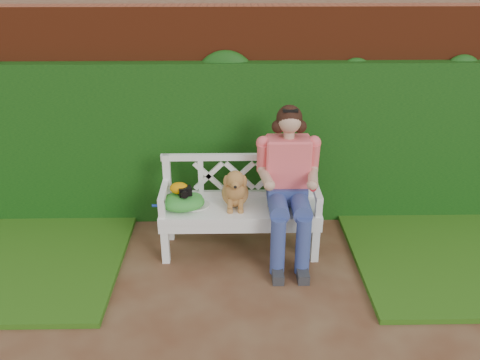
{
  "coord_description": "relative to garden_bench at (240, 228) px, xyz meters",
  "views": [
    {
      "loc": [
        -0.06,
        -3.23,
        2.73
      ],
      "look_at": [
        0.02,
        1.03,
        0.75
      ],
      "focal_mm": 38.0,
      "sensor_mm": 36.0,
      "label": 1
    }
  ],
  "objects": [
    {
      "name": "brick_wall",
      "position": [
        -0.02,
        0.87,
        0.86
      ],
      "size": [
        10.0,
        0.3,
        2.2
      ],
      "primitive_type": "cube",
      "color": "maroon",
      "rests_on": "ground"
    },
    {
      "name": "dog",
      "position": [
        -0.05,
        -0.01,
        0.45
      ],
      "size": [
        0.32,
        0.4,
        0.41
      ],
      "primitive_type": null,
      "rotation": [
        0.0,
        0.0,
        -0.12
      ],
      "color": "brown",
      "rests_on": "garden_bench"
    },
    {
      "name": "seated_woman",
      "position": [
        0.44,
        -0.02,
        0.48
      ],
      "size": [
        0.74,
        0.91,
        1.45
      ],
      "primitive_type": null,
      "rotation": [
        0.0,
        0.0,
        -0.17
      ],
      "color": "#E42C67",
      "rests_on": "ground"
    },
    {
      "name": "camera_item",
      "position": [
        -0.51,
        -0.05,
        0.42
      ],
      "size": [
        0.14,
        0.12,
        0.08
      ],
      "primitive_type": "cube",
      "rotation": [
        0.0,
        0.0,
        0.3
      ],
      "color": "black",
      "rests_on": "green_bag"
    },
    {
      "name": "ivy_hedge",
      "position": [
        -0.02,
        0.65,
        0.61
      ],
      "size": [
        10.0,
        0.18,
        1.7
      ],
      "primitive_type": "cube",
      "color": "#1E5212",
      "rests_on": "ground"
    },
    {
      "name": "baseball_glove",
      "position": [
        -0.57,
        -0.02,
        0.44
      ],
      "size": [
        0.2,
        0.17,
        0.11
      ],
      "primitive_type": "ellipsoid",
      "rotation": [
        0.0,
        0.0,
        0.29
      ],
      "color": "#CE7F03",
      "rests_on": "green_bag"
    },
    {
      "name": "green_bag",
      "position": [
        -0.54,
        -0.04,
        0.31
      ],
      "size": [
        0.46,
        0.38,
        0.14
      ],
      "primitive_type": null,
      "rotation": [
        0.0,
        0.0,
        0.13
      ],
      "color": "green",
      "rests_on": "garden_bench"
    },
    {
      "name": "ground",
      "position": [
        -0.02,
        -1.03,
        -0.24
      ],
      "size": [
        60.0,
        60.0,
        0.0
      ],
      "primitive_type": "plane",
      "color": "#4E2515"
    },
    {
      "name": "garden_bench",
      "position": [
        0.0,
        0.0,
        0.0
      ],
      "size": [
        1.62,
        0.7,
        0.48
      ],
      "primitive_type": null,
      "rotation": [
        0.0,
        0.0,
        0.07
      ],
      "color": "white",
      "rests_on": "ground"
    },
    {
      "name": "tennis_racket",
      "position": [
        -0.46,
        -0.01,
        0.25
      ],
      "size": [
        0.62,
        0.44,
        0.03
      ],
      "primitive_type": null,
      "rotation": [
        0.0,
        0.0,
        -0.4
      ],
      "color": "white",
      "rests_on": "garden_bench"
    }
  ]
}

